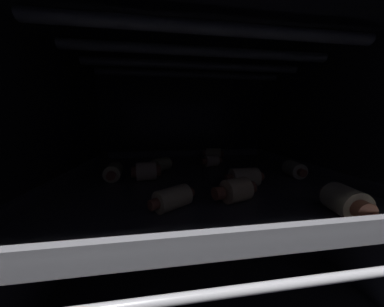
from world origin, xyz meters
The scene contains 18 objects.
ground_plane centered at (0.00, 0.00, -0.60)cm, with size 53.46×54.29×1.20cm, color black.
oven_wall_back centered at (0.00, 26.55, 20.65)cm, with size 53.46×1.20×41.30cm, color black.
oven_wall_left centered at (-26.13, 0.00, 20.65)cm, with size 1.20×51.89×41.30cm, color black.
oven_wall_right centered at (26.13, 0.00, 20.65)cm, with size 1.20×51.89×41.30cm, color black.
oven_ceiling centered at (0.00, 0.00, 41.90)cm, with size 53.46×54.29×1.20cm, color black.
heating_element centered at (0.00, 0.00, 38.63)cm, with size 40.85×22.83×1.42cm.
oven_rack_mid centered at (0.00, 0.00, 16.99)cm, with size 48.72×50.85×0.68cm.
baking_tray_mid centered at (0.00, 0.00, 17.87)cm, with size 45.76×41.97×2.41cm.
pig_in_blanket_mid_0 centered at (2.48, -12.02, 19.57)cm, with size 5.71×3.81×3.01cm.
pig_in_blanket_mid_1 centered at (4.08, 6.95, 19.39)cm, with size 4.96×3.13×2.65cm.
pig_in_blanket_mid_2 centered at (17.23, -3.09, 19.46)cm, with size 3.18×5.53×2.77cm.
pig_in_blanket_mid_3 centered at (5.82, -6.89, 19.56)cm, with size 6.18×3.19×2.98cm.
pig_in_blanket_mid_4 centered at (12.78, -17.11, 19.67)cm, with size 3.72×5.65×3.21cm.
pig_in_blanket_mid_5 centered at (-5.56, -12.86, 19.36)cm, with size 5.61×4.41×2.58cm.
pig_in_blanket_mid_6 centered at (-15.37, 0.08, 19.46)cm, with size 3.19×6.31×2.79cm.
pig_in_blanket_mid_7 centered at (-9.59, -1.38, 19.69)cm, with size 5.07×3.60×3.24cm.
pig_in_blanket_mid_8 centered at (-7.14, 4.52, 19.44)cm, with size 4.87×4.84×2.74cm.
pig_in_blanket_mid_9 centered at (6.84, 15.77, 19.52)cm, with size 5.82×4.05×2.90cm.
Camera 1 is at (-6.28, -33.49, 28.12)cm, focal length 17.50 mm.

